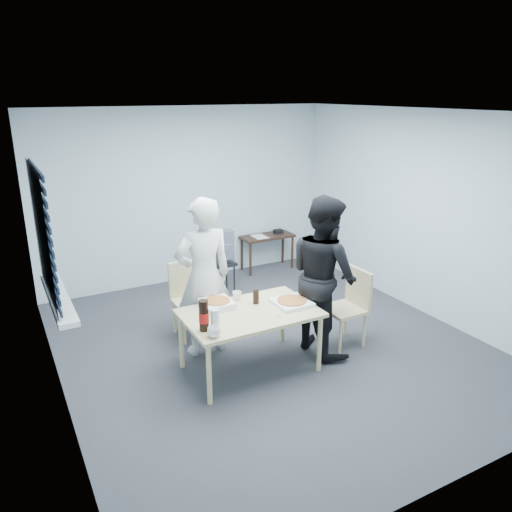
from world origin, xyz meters
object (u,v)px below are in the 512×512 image
dining_table (250,317)px  stool (222,269)px  mug_b (237,296)px  soda_bottle (204,316)px  chair_far (189,293)px  backpack (222,247)px  chair_right (351,301)px  person_white (204,277)px  side_table (267,240)px  person_black (323,275)px  mug_a (214,332)px

dining_table → stool: 2.14m
mug_b → soda_bottle: bearing=-139.8°
chair_far → backpack: (0.86, 0.94, 0.19)m
backpack → dining_table: bearing=-131.0°
dining_table → chair_right: (1.29, -0.02, -0.09)m
person_white → side_table: person_white is taller
chair_right → dining_table: bearing=179.2°
dining_table → person_black: person_black is taller
chair_far → mug_a: chair_far is taller
dining_table → chair_far: 1.11m
dining_table → side_table: bearing=57.2°
dining_table → person_white: bearing=113.7°
person_black → chair_right: bearing=-96.8°
mug_a → stool: bearing=64.1°
chair_right → backpack: (-0.68, 2.04, 0.19)m
dining_table → soda_bottle: (-0.57, -0.16, 0.21)m
person_black → side_table: size_ratio=2.06×
person_white → chair_right: bearing=158.8°
dining_table → person_black: size_ratio=0.77×
mug_a → mug_b: (0.56, 0.66, -0.00)m
chair_right → side_table: (0.40, 2.65, -0.02)m
chair_right → chair_far: bearing=144.4°
dining_table → mug_b: (0.02, 0.33, 0.11)m
backpack → soda_bottle: (-1.18, -2.18, 0.11)m
mug_a → chair_right: bearing=9.7°
chair_right → person_white: size_ratio=0.50×
person_white → mug_b: bearing=137.3°
chair_far → backpack: 1.28m
person_white → mug_b: (0.27, -0.25, -0.18)m
soda_bottle → chair_far: bearing=75.5°
chair_far → person_black: 1.62m
person_white → stool: size_ratio=3.69×
side_table → backpack: 1.26m
chair_right → mug_b: (-1.27, 0.35, 0.20)m
dining_table → person_black: bearing=1.6°
person_white → person_black: size_ratio=1.00×
person_black → mug_b: person_black is taller
dining_table → chair_right: size_ratio=1.53×
person_black → soda_bottle: person_black is taller
dining_table → chair_right: chair_right is taller
backpack → mug_b: backpack is taller
person_black → stool: size_ratio=3.69×
chair_far → backpack: size_ratio=1.96×
dining_table → side_table: 3.13m
chair_far → person_black: bearing=-42.1°
dining_table → mug_a: bearing=-148.6°
person_black → backpack: bearing=8.9°
backpack → soda_bottle: 2.48m
dining_table → person_white: person_white is taller
dining_table → side_table: size_ratio=1.58×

